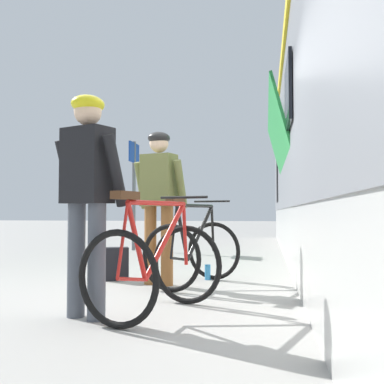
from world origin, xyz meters
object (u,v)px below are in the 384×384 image
(bicycle_near_black, at_px, (194,250))
(water_bottle_near_the_bikes, at_px, (208,272))
(cyclist_far_in_dark, at_px, (87,184))
(water_bottle_by_the_backpack, at_px, (113,270))
(backpack_on_platform, at_px, (117,264))
(platform_sign_post, at_px, (134,177))
(bicycle_far_red, at_px, (155,265))
(cyclist_near_in_olive, at_px, (159,193))

(bicycle_near_black, relative_size, water_bottle_near_the_bikes, 6.71)
(cyclist_far_in_dark, bearing_deg, water_bottle_by_the_backpack, 103.21)
(bicycle_near_black, xyz_separation_m, water_bottle_near_the_bikes, (0.10, 0.47, -0.31))
(backpack_on_platform, distance_m, water_bottle_near_the_bikes, 1.12)
(water_bottle_near_the_bikes, distance_m, platform_sign_post, 4.95)
(bicycle_far_red, bearing_deg, cyclist_near_in_olive, 102.26)
(cyclist_far_in_dark, height_order, backpack_on_platform, cyclist_far_in_dark)
(cyclist_far_in_dark, relative_size, platform_sign_post, 0.73)
(cyclist_far_in_dark, height_order, water_bottle_near_the_bikes, cyclist_far_in_dark)
(cyclist_near_in_olive, xyz_separation_m, water_bottle_near_the_bikes, (0.51, 0.48, -0.96))
(cyclist_far_in_dark, bearing_deg, bicycle_far_red, 21.65)
(cyclist_near_in_olive, relative_size, bicycle_near_black, 1.42)
(cyclist_near_in_olive, relative_size, bicycle_far_red, 1.42)
(platform_sign_post, bearing_deg, backpack_on_platform, -76.28)
(cyclist_far_in_dark, height_order, water_bottle_by_the_backpack, cyclist_far_in_dark)
(water_bottle_near_the_bikes, xyz_separation_m, platform_sign_post, (-2.17, 4.18, 1.53))
(bicycle_far_red, relative_size, platform_sign_post, 0.52)
(bicycle_near_black, distance_m, water_bottle_near_the_bikes, 0.57)
(bicycle_far_red, xyz_separation_m, water_bottle_by_the_backpack, (-0.99, 1.87, -0.29))
(water_bottle_near_the_bikes, bearing_deg, backpack_on_platform, -168.88)
(bicycle_near_black, bearing_deg, water_bottle_near_the_bikes, 78.02)
(bicycle_near_black, relative_size, water_bottle_by_the_backpack, 5.69)
(bicycle_far_red, bearing_deg, water_bottle_near_the_bikes, 85.12)
(cyclist_near_in_olive, xyz_separation_m, cyclist_far_in_dark, (-0.17, -1.73, 0.00))
(water_bottle_by_the_backpack, height_order, platform_sign_post, platform_sign_post)
(bicycle_near_black, xyz_separation_m, platform_sign_post, (-2.07, 4.65, 1.22))
(bicycle_near_black, distance_m, water_bottle_by_the_backpack, 1.15)
(cyclist_near_in_olive, bearing_deg, bicycle_far_red, -77.74)
(cyclist_near_in_olive, relative_size, water_bottle_by_the_backpack, 8.06)
(backpack_on_platform, bearing_deg, water_bottle_near_the_bikes, -10.81)
(water_bottle_near_the_bikes, bearing_deg, cyclist_far_in_dark, -107.02)
(bicycle_near_black, height_order, platform_sign_post, platform_sign_post)
(cyclist_near_in_olive, relative_size, water_bottle_near_the_bikes, 9.50)
(water_bottle_near_the_bikes, height_order, water_bottle_by_the_backpack, water_bottle_by_the_backpack)
(bicycle_far_red, relative_size, backpack_on_platform, 3.11)
(water_bottle_by_the_backpack, bearing_deg, cyclist_far_in_dark, -76.79)
(backpack_on_platform, xyz_separation_m, water_bottle_by_the_backpack, (-0.07, 0.07, -0.09))
(platform_sign_post, bearing_deg, cyclist_near_in_olive, -70.37)
(water_bottle_by_the_backpack, bearing_deg, backpack_on_platform, -43.85)
(cyclist_near_in_olive, bearing_deg, backpack_on_platform, 155.54)
(bicycle_far_red, xyz_separation_m, water_bottle_near_the_bikes, (0.17, 2.02, -0.31))
(water_bottle_by_the_backpack, distance_m, platform_sign_post, 4.70)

